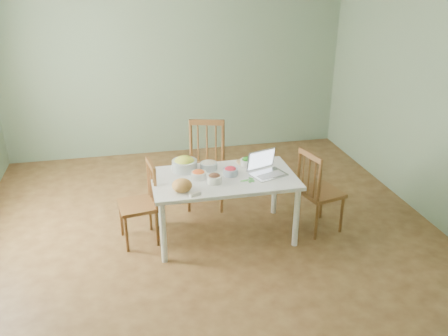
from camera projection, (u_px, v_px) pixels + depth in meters
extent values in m
cube|color=#452A15|center=(209.00, 233.00, 5.04)|extent=(5.00, 5.00, 0.00)
cube|color=slate|center=(176.00, 64.00, 6.73)|extent=(5.00, 0.00, 2.70)
cube|color=slate|center=(299.00, 262.00, 2.26)|extent=(5.00, 0.00, 2.70)
cube|color=slate|center=(435.00, 99.00, 4.98)|extent=(0.00, 5.00, 2.70)
ellipsoid|color=#B27836|center=(182.00, 185.00, 4.40)|extent=(0.25, 0.25, 0.13)
cube|color=white|center=(195.00, 194.00, 4.34)|extent=(0.11, 0.07, 0.03)
cylinder|color=tan|center=(245.00, 162.00, 5.07)|extent=(0.19, 0.19, 0.02)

